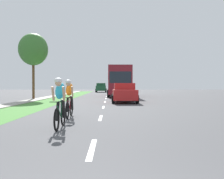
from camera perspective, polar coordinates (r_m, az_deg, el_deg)
ground_plane at (r=21.75m, az=-1.55°, el=-2.62°), size 120.00×120.00×0.00m
grass_verge at (r=22.30m, az=-13.39°, el=-2.54°), size 2.52×70.00×0.01m
sidewalk_concrete at (r=22.79m, az=-18.05°, el=-2.49°), size 1.27×70.00×0.10m
lane_markings_center at (r=25.74m, az=-1.40°, el=-2.06°), size 0.12×52.71×0.01m
cyclist_lead at (r=8.05m, az=-11.67°, el=-2.89°), size 0.42×1.72×1.58m
cyclist_trailing at (r=10.68m, az=-9.62°, el=-1.95°), size 0.42×1.72×1.58m
sedan_red at (r=19.94m, az=2.77°, el=-0.73°), size 1.98×4.30×1.52m
bus_maroon at (r=31.65m, az=1.45°, el=2.08°), size 2.78×11.60×3.48m
suv_dark_green at (r=50.33m, az=-2.47°, el=0.48°), size 2.15×4.70×1.79m
street_tree_near at (r=25.84m, az=-17.32°, el=8.57°), size 2.80×2.80×6.36m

